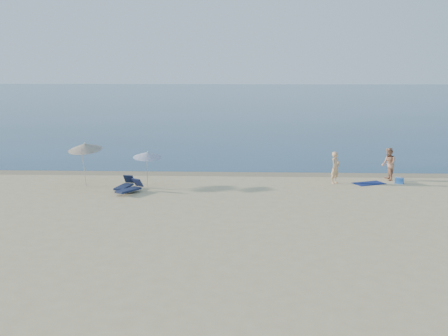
{
  "coord_description": "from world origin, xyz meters",
  "views": [
    {
      "loc": [
        -2.47,
        -14.92,
        6.73
      ],
      "look_at": [
        -3.74,
        16.0,
        1.0
      ],
      "focal_mm": 45.0,
      "sensor_mm": 36.0,
      "label": 1
    }
  ],
  "objects_px": {
    "person_right": "(389,164)",
    "blue_cooler": "(399,181)",
    "person_left": "(335,168)",
    "umbrella_near": "(148,155)"
  },
  "relations": [
    {
      "from": "person_right",
      "to": "blue_cooler",
      "type": "bearing_deg",
      "value": 22.12
    },
    {
      "from": "person_right",
      "to": "umbrella_near",
      "type": "xyz_separation_m",
      "value": [
        -13.82,
        -2.36,
        0.85
      ]
    },
    {
      "from": "person_right",
      "to": "umbrella_near",
      "type": "bearing_deg",
      "value": -82.88
    },
    {
      "from": "person_left",
      "to": "umbrella_near",
      "type": "height_order",
      "value": "umbrella_near"
    },
    {
      "from": "person_right",
      "to": "blue_cooler",
      "type": "height_order",
      "value": "person_right"
    },
    {
      "from": "blue_cooler",
      "to": "umbrella_near",
      "type": "distance_m",
      "value": 14.41
    },
    {
      "from": "person_left",
      "to": "blue_cooler",
      "type": "distance_m",
      "value": 3.76
    },
    {
      "from": "blue_cooler",
      "to": "umbrella_near",
      "type": "bearing_deg",
      "value": -149.38
    },
    {
      "from": "umbrella_near",
      "to": "person_left",
      "type": "bearing_deg",
      "value": -3.29
    },
    {
      "from": "umbrella_near",
      "to": "blue_cooler",
      "type": "bearing_deg",
      "value": -4.67
    }
  ]
}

